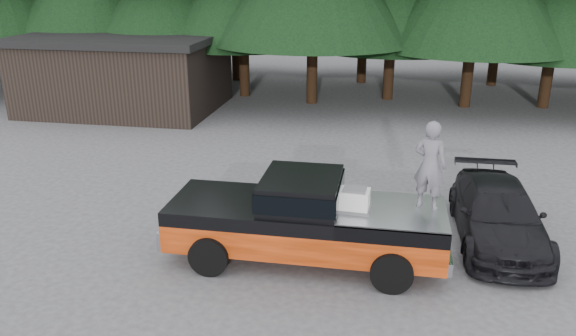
% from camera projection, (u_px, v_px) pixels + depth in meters
% --- Properties ---
extents(ground, '(120.00, 120.00, 0.00)m').
position_uv_depth(ground, '(266.00, 246.00, 12.85)').
color(ground, '#464648').
rests_on(ground, ground).
extents(pickup_truck, '(6.00, 2.04, 1.33)m').
position_uv_depth(pickup_truck, '(306.00, 231.00, 12.05)').
color(pickup_truck, '#E54D17').
rests_on(pickup_truck, ground).
extents(truck_cab, '(1.66, 1.90, 0.59)m').
position_uv_depth(truck_cab, '(301.00, 190.00, 11.74)').
color(truck_cab, black).
rests_on(truck_cab, pickup_truck).
extents(air_compressor, '(0.63, 0.53, 0.41)m').
position_uv_depth(air_compressor, '(354.00, 201.00, 11.41)').
color(air_compressor, white).
rests_on(air_compressor, pickup_truck).
extents(man_on_bed, '(0.80, 0.67, 1.85)m').
position_uv_depth(man_on_bed, '(430.00, 165.00, 11.29)').
color(man_on_bed, slate).
rests_on(man_on_bed, pickup_truck).
extents(parked_car, '(1.92, 4.57, 1.32)m').
position_uv_depth(parked_car, '(498.00, 214.00, 12.91)').
color(parked_car, black).
rests_on(parked_car, ground).
extents(utility_building, '(8.40, 6.40, 3.30)m').
position_uv_depth(utility_building, '(126.00, 71.00, 24.93)').
color(utility_building, black).
rests_on(utility_building, ground).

